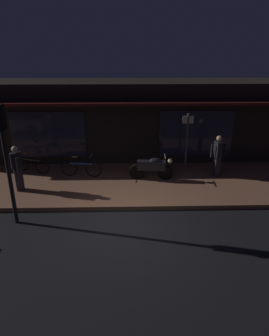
% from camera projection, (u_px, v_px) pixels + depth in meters
% --- Properties ---
extents(ground_plane, '(60.00, 60.00, 0.00)m').
position_uv_depth(ground_plane, '(121.00, 228.00, 8.95)').
color(ground_plane, black).
extents(sidewalk_slab, '(18.00, 4.00, 0.15)m').
position_uv_depth(sidewalk_slab, '(123.00, 183.00, 11.70)').
color(sidewalk_slab, brown).
rests_on(sidewalk_slab, ground_plane).
extents(storefront_building, '(18.00, 3.30, 3.60)m').
position_uv_depth(storefront_building, '(123.00, 120.00, 14.21)').
color(storefront_building, black).
rests_on(storefront_building, ground_plane).
extents(motorcycle, '(1.70, 0.55, 0.97)m').
position_uv_depth(motorcycle, '(152.00, 167.00, 11.72)').
color(motorcycle, black).
rests_on(motorcycle, sidewalk_slab).
extents(bicycle_parked, '(1.57, 0.66, 0.91)m').
position_uv_depth(bicycle_parked, '(32.00, 164.00, 12.43)').
color(bicycle_parked, black).
rests_on(bicycle_parked, sidewalk_slab).
extents(bicycle_extra, '(1.65, 0.42, 0.91)m').
position_uv_depth(bicycle_extra, '(81.00, 168.00, 12.02)').
color(bicycle_extra, black).
rests_on(bicycle_extra, sidewalk_slab).
extents(person_photographer, '(0.44, 0.59, 1.67)m').
position_uv_depth(person_photographer, '(17.00, 167.00, 10.67)').
color(person_photographer, '#28232D').
rests_on(person_photographer, sidewalk_slab).
extents(person_bystander, '(0.62, 0.41, 1.67)m').
position_uv_depth(person_bystander, '(218.00, 155.00, 11.91)').
color(person_bystander, '#28232D').
rests_on(person_bystander, sidewalk_slab).
extents(sign_post, '(0.44, 0.09, 2.40)m').
position_uv_depth(sign_post, '(187.00, 139.00, 12.34)').
color(sign_post, '#47474C').
rests_on(sign_post, sidewalk_slab).
extents(traffic_light_pole, '(0.24, 0.33, 3.60)m').
position_uv_depth(traffic_light_pole, '(4.00, 145.00, 8.29)').
color(traffic_light_pole, black).
rests_on(traffic_light_pole, ground_plane).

